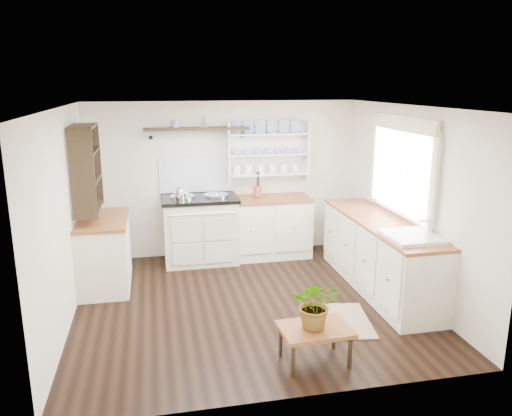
% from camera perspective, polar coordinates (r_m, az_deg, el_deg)
% --- Properties ---
extents(floor, '(4.00, 3.80, 0.01)m').
position_cam_1_polar(floor, '(6.07, -0.85, -10.76)').
color(floor, black).
rests_on(floor, ground).
extents(wall_back, '(4.00, 0.02, 2.30)m').
position_cam_1_polar(wall_back, '(7.51, -3.64, 3.33)').
color(wall_back, beige).
rests_on(wall_back, ground).
extents(wall_right, '(0.02, 3.80, 2.30)m').
position_cam_1_polar(wall_right, '(6.36, 17.10, 0.73)').
color(wall_right, beige).
rests_on(wall_right, ground).
extents(wall_left, '(0.02, 3.80, 2.30)m').
position_cam_1_polar(wall_left, '(5.67, -21.16, -1.19)').
color(wall_left, beige).
rests_on(wall_left, ground).
extents(ceiling, '(4.00, 3.80, 0.01)m').
position_cam_1_polar(ceiling, '(5.51, -0.94, 11.48)').
color(ceiling, white).
rests_on(ceiling, wall_back).
extents(window, '(0.08, 1.55, 1.22)m').
position_cam_1_polar(window, '(6.39, 16.32, 4.64)').
color(window, white).
rests_on(window, wall_right).
extents(aga_cooker, '(1.08, 0.75, 1.00)m').
position_cam_1_polar(aga_cooker, '(7.30, -6.38, -2.37)').
color(aga_cooker, beige).
rests_on(aga_cooker, floor).
extents(back_cabinets, '(1.27, 0.63, 0.90)m').
position_cam_1_polar(back_cabinets, '(7.50, 1.32, -2.10)').
color(back_cabinets, white).
rests_on(back_cabinets, floor).
extents(right_cabinets, '(0.62, 2.43, 0.90)m').
position_cam_1_polar(right_cabinets, '(6.50, 13.90, -5.11)').
color(right_cabinets, white).
rests_on(right_cabinets, floor).
extents(belfast_sink, '(0.55, 0.60, 0.45)m').
position_cam_1_polar(belfast_sink, '(5.76, 17.30, -4.26)').
color(belfast_sink, white).
rests_on(belfast_sink, right_cabinets).
extents(left_cabinets, '(0.62, 1.13, 0.90)m').
position_cam_1_polar(left_cabinets, '(6.68, -16.91, -4.78)').
color(left_cabinets, white).
rests_on(left_cabinets, floor).
extents(plate_rack, '(1.20, 0.22, 0.90)m').
position_cam_1_polar(plate_rack, '(7.53, 1.28, 6.50)').
color(plate_rack, white).
rests_on(plate_rack, wall_back).
extents(high_shelf, '(1.50, 0.29, 0.16)m').
position_cam_1_polar(high_shelf, '(7.24, -6.77, 8.92)').
color(high_shelf, black).
rests_on(high_shelf, wall_back).
extents(left_shelving, '(0.28, 0.80, 1.05)m').
position_cam_1_polar(left_shelving, '(6.44, -18.85, 4.39)').
color(left_shelving, black).
rests_on(left_shelving, wall_left).
extents(kettle, '(0.17, 0.17, 0.21)m').
position_cam_1_polar(kettle, '(7.03, -8.67, 1.47)').
color(kettle, silver).
rests_on(kettle, aga_cooker).
extents(utensil_crock, '(0.13, 0.13, 0.15)m').
position_cam_1_polar(utensil_crock, '(7.41, 0.18, 1.93)').
color(utensil_crock, brown).
rests_on(utensil_crock, back_cabinets).
extents(center_table, '(0.67, 0.50, 0.35)m').
position_cam_1_polar(center_table, '(4.80, 6.76, -13.87)').
color(center_table, brown).
rests_on(center_table, floor).
extents(potted_plant, '(0.51, 0.47, 0.47)m').
position_cam_1_polar(potted_plant, '(4.68, 6.87, -10.83)').
color(potted_plant, '#3F7233').
rests_on(potted_plant, center_table).
extents(floor_rug, '(0.68, 0.93, 0.02)m').
position_cam_1_polar(floor_rug, '(5.72, 9.99, -12.55)').
color(floor_rug, '#7E5D49').
rests_on(floor_rug, floor).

